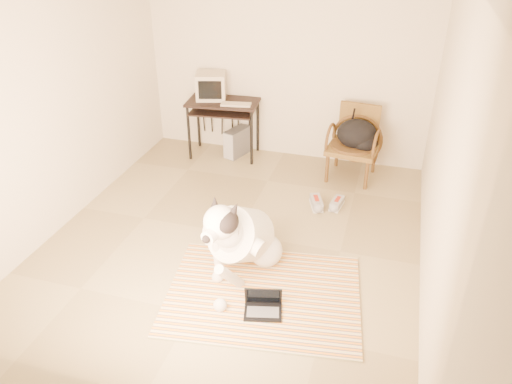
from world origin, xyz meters
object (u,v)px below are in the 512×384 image
at_px(crt_monitor, 211,86).
at_px(pc_tower, 237,142).
at_px(rattan_chair, 354,143).
at_px(dog, 241,238).
at_px(laptop, 263,305).
at_px(backpack, 358,135).
at_px(computer_desk, 223,109).

distance_m(crt_monitor, pc_tower, 0.90).
relative_size(crt_monitor, rattan_chair, 0.52).
distance_m(dog, laptop, 0.72).
xyz_separation_m(dog, pc_tower, (-0.90, 2.59, -0.20)).
relative_size(pc_tower, backpack, 0.87).
bearing_deg(pc_tower, backpack, -7.57).
height_order(crt_monitor, backpack, crt_monitor).
height_order(computer_desk, pc_tower, computer_desk).
bearing_deg(laptop, dog, 125.41).
bearing_deg(backpack, crt_monitor, 173.18).
distance_m(laptop, pc_tower, 3.37).
bearing_deg(pc_tower, dog, -70.78).
xyz_separation_m(laptop, backpack, (0.49, 2.88, 0.54)).
bearing_deg(pc_tower, rattan_chair, -5.65).
xyz_separation_m(dog, rattan_chair, (0.81, 2.42, 0.08)).
bearing_deg(laptop, computer_desk, 115.58).
distance_m(laptop, computer_desk, 3.44).
bearing_deg(backpack, rattan_chair, 128.15).
distance_m(pc_tower, rattan_chair, 1.74).
bearing_deg(crt_monitor, backpack, -6.82).
xyz_separation_m(pc_tower, rattan_chair, (1.71, -0.17, 0.28)).
xyz_separation_m(laptop, rattan_chair, (0.43, 2.94, 0.40)).
height_order(pc_tower, backpack, backpack).
relative_size(dog, laptop, 3.61).
xyz_separation_m(dog, backpack, (0.86, 2.35, 0.22)).
height_order(dog, rattan_chair, dog).
height_order(laptop, rattan_chair, rattan_chair).
bearing_deg(rattan_chair, backpack, -51.85).
relative_size(crt_monitor, backpack, 0.92).
bearing_deg(pc_tower, laptop, -67.70).
height_order(dog, backpack, dog).
xyz_separation_m(crt_monitor, rattan_chair, (2.09, -0.19, -0.54)).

